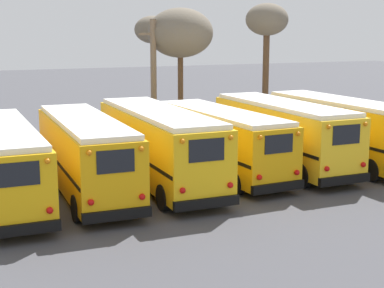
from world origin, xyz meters
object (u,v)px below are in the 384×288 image
object	(u,v)px
school_bus_5	(340,129)
bare_tree_1	(180,34)
school_bus_3	(221,140)
school_bus_1	(86,153)
school_bus_0	(3,161)
school_bus_2	(158,144)
utility_pole	(154,80)
bare_tree_2	(267,24)
school_bus_4	(282,132)
bare_tree_0	(153,31)

from	to	relation	value
school_bus_5	bare_tree_1	size ratio (longest dim) A/B	1.25
school_bus_3	school_bus_5	world-z (taller)	school_bus_5
school_bus_3	school_bus_1	bearing A→B (deg)	-174.15
school_bus_0	school_bus_2	distance (m)	6.53
school_bus_3	school_bus_5	distance (m)	6.54
utility_pole	bare_tree_1	bearing A→B (deg)	13.38
bare_tree_1	bare_tree_2	world-z (taller)	bare_tree_2
school_bus_1	school_bus_4	world-z (taller)	school_bus_4
school_bus_4	utility_pole	bearing A→B (deg)	109.04
school_bus_0	bare_tree_0	xyz separation A→B (m)	(12.17, 16.11, 4.89)
school_bus_3	bare_tree_2	xyz separation A→B (m)	(7.73, 8.91, 5.39)
bare_tree_1	bare_tree_0	bearing A→B (deg)	86.34
school_bus_1	school_bus_3	size ratio (longest dim) A/B	1.04
school_bus_3	school_bus_5	xyz separation A→B (m)	(6.52, -0.40, 0.13)
school_bus_3	school_bus_5	size ratio (longest dim) A/B	0.97
school_bus_2	school_bus_3	size ratio (longest dim) A/B	1.08
bare_tree_0	bare_tree_1	distance (m)	5.86
school_bus_2	school_bus_4	distance (m)	6.53
school_bus_0	school_bus_1	size ratio (longest dim) A/B	1.03
school_bus_1	school_bus_2	distance (m)	3.27
school_bus_2	utility_pole	xyz separation A→B (m)	(3.34, 9.53, 1.96)
bare_tree_0	school_bus_1	bearing A→B (deg)	-119.07
school_bus_1	bare_tree_0	size ratio (longest dim) A/B	1.31
school_bus_1	bare_tree_0	distance (m)	18.97
bare_tree_0	bare_tree_1	bearing A→B (deg)	-93.66
school_bus_3	school_bus_2	bearing A→B (deg)	-171.85
school_bus_3	utility_pole	xyz separation A→B (m)	(0.08, 9.06, 2.10)
school_bus_1	bare_tree_2	distance (m)	17.98
school_bus_3	bare_tree_2	world-z (taller)	bare_tree_2
bare_tree_0	school_bus_4	bearing A→B (deg)	-86.79
school_bus_4	school_bus_5	bearing A→B (deg)	-4.43
school_bus_0	bare_tree_1	distance (m)	16.35
school_bus_3	bare_tree_1	size ratio (longest dim) A/B	1.21
school_bus_2	bare_tree_1	size ratio (longest dim) A/B	1.31
school_bus_2	bare_tree_0	bearing A→B (deg)	70.35
school_bus_2	bare_tree_0	size ratio (longest dim) A/B	1.37
utility_pole	school_bus_0	bearing A→B (deg)	-135.19
school_bus_0	bare_tree_0	bearing A→B (deg)	52.92
school_bus_4	bare_tree_2	distance (m)	11.39
utility_pole	bare_tree_1	xyz separation A→B (m)	(1.93, 0.46, 2.68)
bare_tree_1	bare_tree_2	distance (m)	5.78
bare_tree_2	school_bus_2	bearing A→B (deg)	-139.52
school_bus_0	school_bus_2	world-z (taller)	school_bus_2
utility_pole	bare_tree_1	distance (m)	3.34
school_bus_5	school_bus_3	bearing A→B (deg)	176.49
school_bus_0	school_bus_4	size ratio (longest dim) A/B	1.05
school_bus_0	school_bus_4	bearing A→B (deg)	2.61
school_bus_5	bare_tree_1	world-z (taller)	bare_tree_1
school_bus_0	school_bus_3	xyz separation A→B (m)	(9.78, 0.74, -0.03)
school_bus_2	bare_tree_2	world-z (taller)	bare_tree_2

